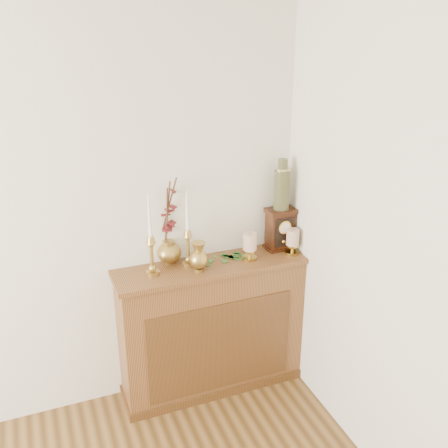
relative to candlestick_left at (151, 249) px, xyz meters
name	(u,v)px	position (x,y,z in m)	size (l,w,h in m)	color
console_shelf	(212,331)	(0.38, 0.00, -0.66)	(1.24, 0.34, 0.93)	brown
candlestick_left	(151,249)	(0.00, 0.00, 0.00)	(0.09, 0.09, 0.51)	tan
candlestick_center	(188,242)	(0.24, 0.04, -0.01)	(0.08, 0.08, 0.48)	tan
bud_vase	(199,257)	(0.27, -0.06, -0.07)	(0.12, 0.12, 0.19)	tan
ginger_jar	(168,223)	(0.15, 0.15, 0.09)	(0.23, 0.25, 0.57)	tan
pillar_candle_left	(250,245)	(0.63, -0.02, -0.07)	(0.10, 0.10, 0.19)	#B99840
pillar_candle_right	(293,240)	(0.92, -0.05, -0.07)	(0.09, 0.09, 0.18)	#B99840
ivy_garland	(223,260)	(0.46, 0.01, -0.16)	(0.41, 0.17, 0.07)	#306C29
mantel_clock	(280,229)	(0.88, 0.05, -0.03)	(0.19, 0.14, 0.28)	#36180A
ceramic_vase	(282,187)	(0.88, 0.06, 0.26)	(0.10, 0.10, 0.33)	#162C22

